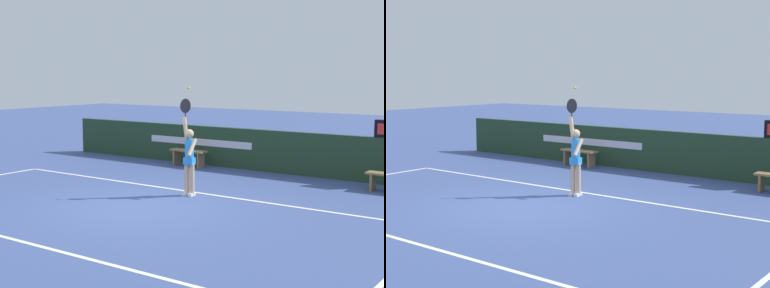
{
  "view_description": "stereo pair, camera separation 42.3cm",
  "coord_description": "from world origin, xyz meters",
  "views": [
    {
      "loc": [
        8.09,
        -9.35,
        2.91
      ],
      "look_at": [
        0.42,
        1.45,
        1.26
      ],
      "focal_mm": 54.23,
      "sensor_mm": 36.0,
      "label": 1
    },
    {
      "loc": [
        8.43,
        -9.1,
        2.91
      ],
      "look_at": [
        0.42,
        1.45,
        1.26
      ],
      "focal_mm": 54.23,
      "sensor_mm": 36.0,
      "label": 2
    }
  ],
  "objects": [
    {
      "name": "ground_plane",
      "position": [
        0.0,
        0.0,
        0.0
      ],
      "size": [
        60.0,
        60.0,
        0.0
      ],
      "primitive_type": "plane",
      "color": "#3D5188"
    },
    {
      "name": "tennis_ball",
      "position": [
        0.16,
        1.68,
        2.54
      ],
      "size": [
        0.07,
        0.07,
        0.07
      ],
      "color": "#C8E735"
    },
    {
      "name": "back_wall",
      "position": [
        -0.0,
        5.66,
        0.61
      ],
      "size": [
        14.86,
        0.18,
        1.22
      ],
      "color": "#223C24",
      "rests_on": "ground"
    },
    {
      "name": "courtside_bench_far",
      "position": [
        -2.3,
        5.09,
        0.38
      ],
      "size": [
        1.29,
        0.44,
        0.51
      ],
      "color": "olive",
      "rests_on": "ground"
    },
    {
      "name": "court_lines",
      "position": [
        0.0,
        -0.56,
        0.0
      ],
      "size": [
        11.65,
        5.21,
        0.0
      ],
      "color": "white",
      "rests_on": "ground"
    },
    {
      "name": "tennis_player",
      "position": [
        0.23,
        1.6,
        0.94
      ],
      "size": [
        0.45,
        0.4,
        2.31
      ],
      "color": "tan",
      "rests_on": "ground"
    }
  ]
}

